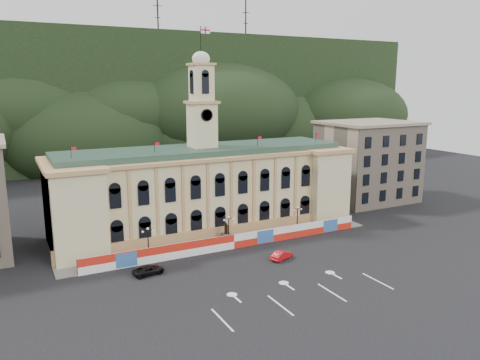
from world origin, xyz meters
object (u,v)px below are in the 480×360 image
lamp_center (229,228)px  black_suv (149,270)px  statue (226,237)px  red_sedan (282,255)px

lamp_center → black_suv: 17.09m
statue → black_suv: size_ratio=0.76×
red_sedan → black_suv: red_sedan is taller
statue → red_sedan: statue is taller
statue → black_suv: bearing=-155.9°
lamp_center → red_sedan: size_ratio=1.18×
lamp_center → red_sedan: 11.05m
statue → black_suv: (-15.79, -7.07, -0.54)m
black_suv → red_sedan: bearing=-107.1°
lamp_center → black_suv: (-15.79, -6.07, -2.43)m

